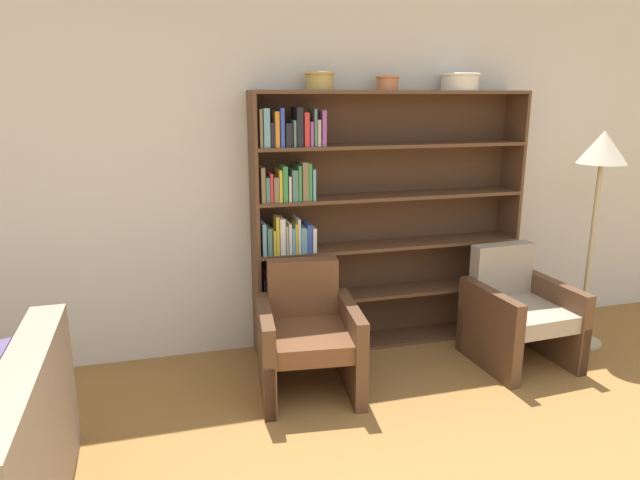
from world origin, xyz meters
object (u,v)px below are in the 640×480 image
(bowl_copper, at_px, (320,80))
(bowl_olive, at_px, (387,82))
(bowl_brass, at_px, (460,81))
(floor_lamp, at_px, (601,165))
(armchair_leather, at_px, (308,336))
(armchair_cushioned, at_px, (518,312))
(bookshelf, at_px, (363,221))

(bowl_copper, distance_m, bowl_olive, 0.50)
(bowl_brass, xyz_separation_m, floor_lamp, (0.95, -0.45, -0.60))
(bowl_copper, xyz_separation_m, bowl_brass, (1.08, 0.00, -0.00))
(bowl_copper, bearing_deg, bowl_brass, 0.00)
(armchair_leather, relative_size, armchair_cushioned, 1.00)
(bookshelf, height_order, floor_lamp, bookshelf)
(bowl_brass, bearing_deg, bookshelf, 178.55)
(bowl_copper, distance_m, floor_lamp, 2.16)
(bowl_copper, height_order, bowl_olive, bowl_copper)
(bookshelf, height_order, armchair_leather, bookshelf)
(floor_lamp, bearing_deg, bookshelf, 164.39)
(bowl_copper, bearing_deg, bowl_olive, 0.00)
(armchair_leather, relative_size, floor_lamp, 0.50)
(bowl_copper, height_order, floor_lamp, bowl_copper)
(bowl_olive, distance_m, armchair_cushioned, 1.92)
(bowl_copper, xyz_separation_m, bowl_olive, (0.50, 0.00, -0.01))
(bowl_olive, height_order, armchair_cushioned, bowl_olive)
(bookshelf, xyz_separation_m, armchair_cushioned, (1.00, -0.58, -0.62))
(bowl_olive, distance_m, bowl_brass, 0.58)
(bowl_olive, bearing_deg, bookshelf, 173.23)
(bowl_copper, height_order, armchair_leather, bowl_copper)
(floor_lamp, bearing_deg, armchair_leather, -177.07)
(bookshelf, xyz_separation_m, armchair_leather, (-0.59, -0.58, -0.62))
(bowl_olive, distance_m, armchair_leather, 1.88)
(armchair_cushioned, distance_m, floor_lamp, 1.25)
(bowl_brass, bearing_deg, bowl_copper, 180.00)
(bowl_olive, bearing_deg, bowl_brass, 0.00)
(armchair_leather, bearing_deg, armchair_cushioned, -173.97)
(bowl_copper, bearing_deg, armchair_leather, -112.82)
(bookshelf, xyz_separation_m, bowl_olive, (0.16, -0.02, 1.01))
(bowl_copper, distance_m, bowl_brass, 1.08)
(bowl_brass, bearing_deg, armchair_cushioned, -64.69)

